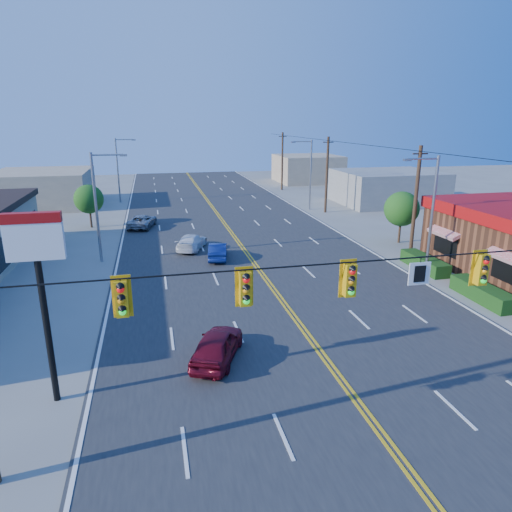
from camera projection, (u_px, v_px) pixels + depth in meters
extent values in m
plane|color=gray|center=(372.00, 424.00, 15.91)|extent=(160.00, 160.00, 0.00)
cube|color=#2D2D30|center=(251.00, 259.00, 34.57)|extent=(20.00, 120.00, 0.06)
cylinder|color=black|center=(387.00, 260.00, 14.18)|extent=(24.00, 0.05, 0.05)
cube|color=white|center=(419.00, 274.00, 14.60)|extent=(0.75, 0.04, 0.75)
cube|color=#D89E0C|center=(122.00, 298.00, 12.64)|extent=(0.55, 0.34, 1.25)
cube|color=#D89E0C|center=(245.00, 288.00, 13.39)|extent=(0.55, 0.34, 1.25)
cube|color=#D89E0C|center=(350.00, 280.00, 14.09)|extent=(0.55, 0.34, 1.25)
cube|color=#D89E0C|center=(482.00, 269.00, 15.10)|extent=(0.55, 0.34, 1.25)
cube|color=#194214|center=(451.00, 277.00, 29.44)|extent=(1.20, 9.00, 0.90)
cylinder|color=black|center=(47.00, 327.00, 16.43)|extent=(0.24, 0.24, 6.00)
cube|color=white|center=(35.00, 242.00, 15.51)|extent=(1.90, 0.30, 1.30)
cylinder|color=gray|center=(432.00, 217.00, 30.18)|extent=(0.20, 0.20, 8.00)
cylinder|color=gray|center=(423.00, 159.00, 28.85)|extent=(2.20, 0.12, 0.12)
cube|color=gray|center=(407.00, 160.00, 28.63)|extent=(0.50, 0.25, 0.15)
cylinder|color=gray|center=(311.00, 175.00, 52.59)|extent=(0.20, 0.20, 8.00)
cylinder|color=gray|center=(302.00, 142.00, 51.26)|extent=(2.20, 0.12, 0.12)
cube|color=gray|center=(293.00, 142.00, 51.04)|extent=(0.50, 0.25, 0.15)
cylinder|color=gray|center=(96.00, 209.00, 32.95)|extent=(0.20, 0.20, 8.00)
cylinder|color=gray|center=(107.00, 155.00, 32.09)|extent=(2.20, 0.12, 0.12)
cube|color=gray|center=(123.00, 155.00, 32.34)|extent=(0.50, 0.25, 0.15)
cylinder|color=gray|center=(118.00, 171.00, 57.22)|extent=(0.20, 0.20, 8.00)
cylinder|color=gray|center=(124.00, 140.00, 56.36)|extent=(2.20, 0.12, 0.12)
cube|color=gray|center=(134.00, 140.00, 56.61)|extent=(0.50, 0.25, 0.15)
cylinder|color=#47301E|center=(415.00, 203.00, 34.12)|extent=(0.28, 0.28, 8.40)
cylinder|color=#47301E|center=(327.00, 175.00, 50.92)|extent=(0.28, 0.28, 8.40)
cylinder|color=#47301E|center=(282.00, 161.00, 67.73)|extent=(0.28, 0.28, 8.40)
cylinder|color=#47301E|center=(400.00, 231.00, 39.03)|extent=(0.20, 0.20, 2.10)
sphere|color=#235B19|center=(402.00, 209.00, 38.49)|extent=(2.94, 2.94, 2.94)
cylinder|color=#47301E|center=(91.00, 217.00, 44.58)|extent=(0.20, 0.20, 2.00)
sphere|color=#235B19|center=(89.00, 199.00, 44.07)|extent=(2.80, 2.80, 2.80)
cube|color=gray|center=(388.00, 187.00, 57.38)|extent=(12.00, 10.00, 4.00)
cube|color=tan|center=(43.00, 188.00, 55.84)|extent=(11.00, 12.00, 4.20)
cube|color=tan|center=(308.00, 169.00, 77.22)|extent=(10.00, 10.00, 4.40)
imported|color=maroon|center=(217.00, 346.00, 19.87)|extent=(3.11, 4.38, 1.38)
imported|color=navy|center=(218.00, 252.00, 34.42)|extent=(1.97, 3.93, 1.24)
imported|color=white|center=(192.00, 242.00, 36.95)|extent=(3.14, 4.59, 1.23)
imported|color=#959599|center=(142.00, 222.00, 44.46)|extent=(3.16, 4.91, 1.26)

